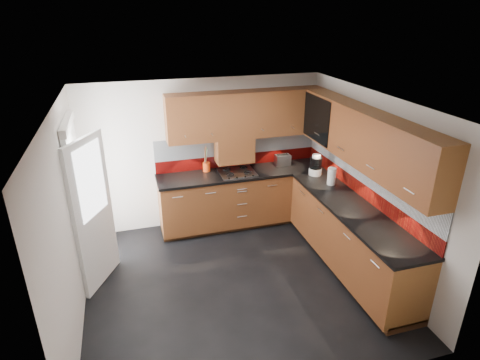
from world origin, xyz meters
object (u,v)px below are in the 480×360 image
object	(u,v)px
food_processor	(316,166)
utensil_pot	(206,166)
gas_hob	(237,172)
toaster	(283,160)

from	to	relation	value
food_processor	utensil_pot	bearing A→B (deg)	158.64
gas_hob	toaster	bearing A→B (deg)	9.19
gas_hob	food_processor	distance (m)	1.24
utensil_pot	toaster	world-z (taller)	utensil_pot
gas_hob	utensil_pot	bearing A→B (deg)	153.94
toaster	food_processor	size ratio (longest dim) A/B	0.75
gas_hob	utensil_pot	distance (m)	0.51
utensil_pot	food_processor	xyz separation A→B (m)	(1.61, -0.63, 0.06)
food_processor	gas_hob	bearing A→B (deg)	160.56
utensil_pot	toaster	distance (m)	1.28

